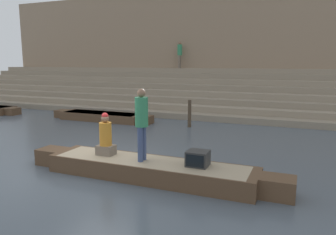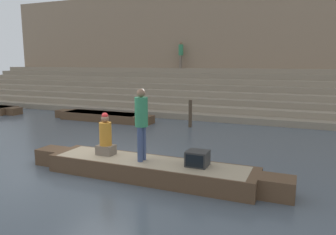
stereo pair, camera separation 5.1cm
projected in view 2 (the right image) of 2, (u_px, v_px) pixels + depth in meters
name	position (u px, v px, depth m)	size (l,w,h in m)	color
ground_plane	(98.00, 165.00, 9.20)	(120.00, 120.00, 0.00)	#4C5660
ghat_steps	(211.00, 96.00, 19.68)	(36.00, 6.16, 2.45)	gray
back_wall	(224.00, 48.00, 21.72)	(34.20, 1.28, 7.58)	#937A60
rowboat_main	(149.00, 169.00, 8.12)	(6.81, 1.28, 0.44)	brown
person_standing	(141.00, 119.00, 7.94)	(0.32, 0.32, 1.78)	#3D4C75
person_rowing	(106.00, 137.00, 8.56)	(0.45, 0.35, 1.12)	#756656
tv_set	(197.00, 158.00, 7.66)	(0.50, 0.48, 0.36)	#2D2D2D
moored_boat_shore	(103.00, 116.00, 16.23)	(5.44, 1.21, 0.38)	brown
mooring_post	(190.00, 114.00, 14.43)	(0.15, 0.15, 1.21)	#473828
person_on_steps	(181.00, 53.00, 21.91)	(0.32, 0.32, 1.76)	#756656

